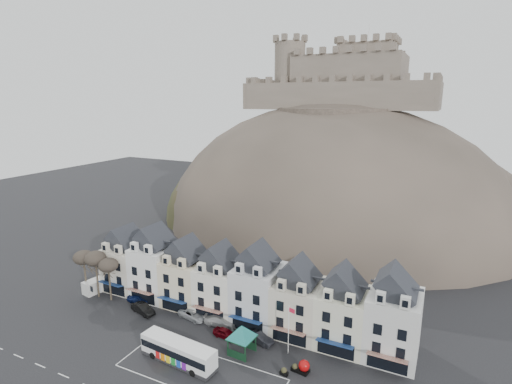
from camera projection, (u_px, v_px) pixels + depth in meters
ground at (182, 374)px, 51.69m from camera, size 300.00×300.00×0.00m
coach_bay_markings at (200, 372)px, 51.93m from camera, size 22.00×7.50×0.01m
townhouse_terrace at (241, 286)px, 64.41m from camera, size 54.40×9.35×11.80m
castle_hill at (334, 226)px, 111.48m from camera, size 100.00×76.00×68.00m
castle at (344, 79)px, 108.82m from camera, size 50.20×22.20×22.00m
tree_left_far at (83, 258)px, 71.71m from camera, size 3.61×3.61×8.24m
tree_left_mid at (95, 259)px, 70.35m from camera, size 3.78×3.78×8.64m
tree_left_near at (108, 265)px, 69.22m from camera, size 3.43×3.43×7.84m
bus at (178, 351)px, 53.52m from camera, size 11.48×3.57×3.19m
bus_shelter at (242, 332)px, 55.08m from camera, size 6.81×6.81×4.33m
red_buoy at (304, 367)px, 51.64m from camera, size 1.46×1.46×1.81m
flagpole at (289, 327)px, 54.82m from camera, size 1.03×0.37×7.36m
white_van at (98, 285)px, 73.82m from camera, size 3.06×5.43×2.34m
planter_west at (284, 372)px, 51.34m from camera, size 1.13×0.74×1.06m
planter_east at (295, 368)px, 52.07m from camera, size 1.11×0.74×1.06m
car_navy at (139, 299)px, 69.72m from camera, size 4.33×2.21×1.41m
car_black at (143, 309)px, 66.15m from camera, size 5.03×2.80×1.57m
car_silver at (193, 314)px, 64.65m from camera, size 5.42×3.23×1.43m
car_white at (221, 321)px, 62.57m from camera, size 5.63×2.78×1.57m
car_maroon at (226, 333)px, 59.41m from camera, size 4.18×2.07×1.37m
car_charcoal at (259, 338)px, 58.18m from camera, size 4.69×2.23×1.49m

